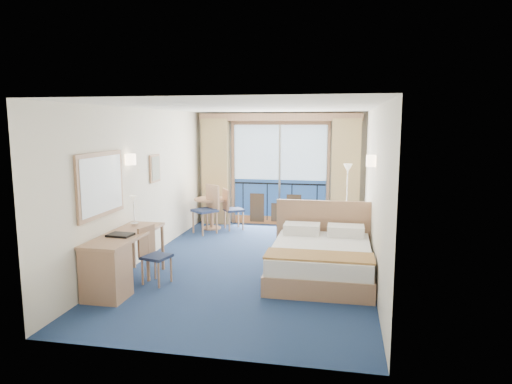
% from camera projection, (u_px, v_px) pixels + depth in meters
% --- Properties ---
extents(floor, '(6.50, 6.50, 0.00)m').
position_uv_depth(floor, '(253.00, 264.00, 7.97)').
color(floor, navy).
rests_on(floor, ground).
extents(room_walls, '(4.04, 6.54, 2.72)m').
position_uv_depth(room_walls, '(253.00, 163.00, 7.70)').
color(room_walls, '#EBE6CB').
rests_on(room_walls, ground).
extents(balcony_door, '(2.36, 0.03, 2.52)m').
position_uv_depth(balcony_door, '(279.00, 178.00, 10.92)').
color(balcony_door, navy).
rests_on(balcony_door, room_walls).
extents(curtain_left, '(0.65, 0.22, 2.55)m').
position_uv_depth(curtain_left, '(216.00, 172.00, 11.05)').
color(curtain_left, tan).
rests_on(curtain_left, room_walls).
extents(curtain_right, '(0.65, 0.22, 2.55)m').
position_uv_depth(curtain_right, '(346.00, 174.00, 10.47)').
color(curtain_right, tan).
rests_on(curtain_right, room_walls).
extents(pelmet, '(3.80, 0.25, 0.18)m').
position_uv_depth(pelmet, '(279.00, 117.00, 10.59)').
color(pelmet, tan).
rests_on(pelmet, room_walls).
extents(mirror, '(0.05, 1.25, 0.95)m').
position_uv_depth(mirror, '(101.00, 185.00, 6.65)').
color(mirror, tan).
rests_on(mirror, room_walls).
extents(wall_print, '(0.04, 0.42, 0.52)m').
position_uv_depth(wall_print, '(155.00, 168.00, 8.54)').
color(wall_print, tan).
rests_on(wall_print, room_walls).
extents(sconce_left, '(0.18, 0.18, 0.18)m').
position_uv_depth(sconce_left, '(130.00, 159.00, 7.48)').
color(sconce_left, '#FFDCB2').
rests_on(sconce_left, room_walls).
extents(sconce_right, '(0.18, 0.18, 0.18)m').
position_uv_depth(sconce_right, '(372.00, 161.00, 7.18)').
color(sconce_right, '#FFDCB2').
rests_on(sconce_right, room_walls).
extents(bed, '(1.72, 2.04, 1.08)m').
position_uv_depth(bed, '(321.00, 258.00, 7.27)').
color(bed, tan).
rests_on(bed, ground).
extents(nightstand, '(0.39, 0.37, 0.51)m').
position_uv_depth(nightstand, '(357.00, 241.00, 8.52)').
color(nightstand, '#9B7152').
rests_on(nightstand, ground).
extents(phone, '(0.21, 0.19, 0.08)m').
position_uv_depth(phone, '(359.00, 226.00, 8.43)').
color(phone, white).
rests_on(phone, nightstand).
extents(armchair, '(0.80, 0.81, 0.63)m').
position_uv_depth(armchair, '(328.00, 228.00, 9.35)').
color(armchair, '#4B4F5B').
rests_on(armchair, ground).
extents(floor_lamp, '(0.22, 0.22, 1.56)m').
position_uv_depth(floor_lamp, '(347.00, 181.00, 9.98)').
color(floor_lamp, silver).
rests_on(floor_lamp, ground).
extents(desk, '(0.59, 1.70, 0.80)m').
position_uv_depth(desk, '(111.00, 266.00, 6.45)').
color(desk, tan).
rests_on(desk, ground).
extents(desk_chair, '(0.47, 0.46, 0.88)m').
position_uv_depth(desk_chair, '(152.00, 251.00, 6.97)').
color(desk_chair, '#202B4B').
rests_on(desk_chair, ground).
extents(folder, '(0.37, 0.29, 0.03)m').
position_uv_depth(folder, '(120.00, 235.00, 6.69)').
color(folder, black).
rests_on(folder, desk).
extents(desk_lamp, '(0.12, 0.12, 0.47)m').
position_uv_depth(desk_lamp, '(134.00, 204.00, 7.33)').
color(desk_lamp, silver).
rests_on(desk_lamp, desk).
extents(round_table, '(0.79, 0.79, 0.71)m').
position_uv_depth(round_table, '(211.00, 206.00, 10.59)').
color(round_table, tan).
rests_on(round_table, ground).
extents(table_chair_a, '(0.57, 0.57, 0.95)m').
position_uv_depth(table_chair_a, '(230.00, 207.00, 10.50)').
color(table_chair_a, '#202B4B').
rests_on(table_chair_a, ground).
extents(table_chair_b, '(0.66, 0.66, 1.08)m').
position_uv_depth(table_chair_b, '(208.00, 206.00, 10.19)').
color(table_chair_b, '#202B4B').
rests_on(table_chair_b, ground).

